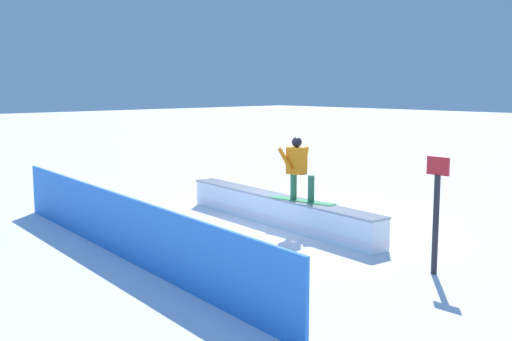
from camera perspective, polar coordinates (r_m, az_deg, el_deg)
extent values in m
plane|color=white|center=(13.93, 2.00, -5.04)|extent=(120.00, 120.00, 0.00)
cube|color=white|center=(13.87, 2.00, -3.77)|extent=(6.17, 1.09, 0.63)
cube|color=white|center=(13.90, 2.00, -4.41)|extent=(6.18, 1.10, 0.15)
cube|color=#93959F|center=(13.80, 2.01, -2.41)|extent=(6.17, 1.15, 0.04)
cube|color=#329251|center=(13.17, 4.30, -2.81)|extent=(1.59, 0.52, 0.01)
cylinder|color=#326E48|center=(13.24, 3.51, -1.49)|extent=(0.16, 0.16, 0.56)
cylinder|color=#326E48|center=(13.00, 5.14, -1.68)|extent=(0.16, 0.16, 0.56)
cube|color=orange|center=(13.12, 3.80, 0.92)|extent=(0.43, 0.30, 0.58)
sphere|color=black|center=(13.08, 3.81, 2.65)|extent=(0.22, 0.22, 0.22)
cylinder|color=orange|center=(13.09, 2.74, 1.04)|extent=(0.40, 0.15, 0.50)
cylinder|color=orange|center=(13.20, 4.56, 1.08)|extent=(0.20, 0.12, 0.56)
cube|color=blue|center=(11.44, -12.34, -5.10)|extent=(10.05, 1.07, 1.17)
cylinder|color=#262628|center=(10.60, 16.36, -4.88)|extent=(0.10, 0.10, 1.67)
cube|color=red|center=(10.43, 16.56, 0.40)|extent=(0.40, 0.04, 0.30)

